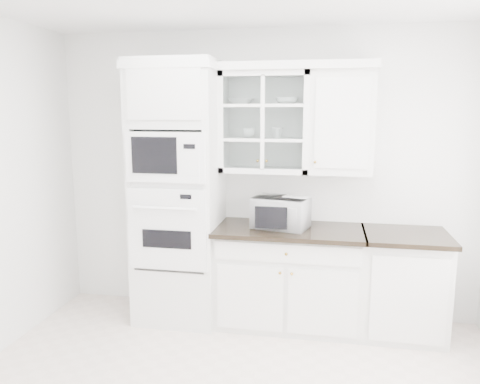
# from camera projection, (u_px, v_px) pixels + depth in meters

# --- Properties ---
(room_shell) EXTENTS (4.00, 3.50, 2.70)m
(room_shell) POSITION_uv_depth(u_px,v_px,m) (237.00, 138.00, 3.12)
(room_shell) COLOR white
(room_shell) RESTS_ON ground
(oven_column) EXTENTS (0.76, 0.68, 2.40)m
(oven_column) POSITION_uv_depth(u_px,v_px,m) (178.00, 194.00, 4.31)
(oven_column) COLOR white
(oven_column) RESTS_ON ground
(base_cabinet_run) EXTENTS (1.32, 0.67, 0.92)m
(base_cabinet_run) POSITION_uv_depth(u_px,v_px,m) (289.00, 276.00, 4.28)
(base_cabinet_run) COLOR white
(base_cabinet_run) RESTS_ON ground
(extra_base_cabinet) EXTENTS (0.72, 0.67, 0.92)m
(extra_base_cabinet) POSITION_uv_depth(u_px,v_px,m) (403.00, 283.00, 4.10)
(extra_base_cabinet) COLOR white
(extra_base_cabinet) RESTS_ON ground
(upper_cabinet_glass) EXTENTS (0.80, 0.33, 0.90)m
(upper_cabinet_glass) POSITION_uv_depth(u_px,v_px,m) (265.00, 122.00, 4.22)
(upper_cabinet_glass) COLOR white
(upper_cabinet_glass) RESTS_ON room_shell
(upper_cabinet_solid) EXTENTS (0.55, 0.33, 0.90)m
(upper_cabinet_solid) POSITION_uv_depth(u_px,v_px,m) (342.00, 123.00, 4.09)
(upper_cabinet_solid) COLOR white
(upper_cabinet_solid) RESTS_ON room_shell
(crown_molding) EXTENTS (2.14, 0.38, 0.07)m
(crown_molding) POSITION_uv_depth(u_px,v_px,m) (254.00, 67.00, 4.13)
(crown_molding) COLOR white
(crown_molding) RESTS_ON room_shell
(countertop_microwave) EXTENTS (0.55, 0.49, 0.28)m
(countertop_microwave) POSITION_uv_depth(u_px,v_px,m) (281.00, 212.00, 4.19)
(countertop_microwave) COLOR white
(countertop_microwave) RESTS_ON base_cabinet_run
(bowl_a) EXTENTS (0.25, 0.25, 0.05)m
(bowl_a) POSITION_uv_depth(u_px,v_px,m) (241.00, 101.00, 4.24)
(bowl_a) COLOR white
(bowl_a) RESTS_ON upper_cabinet_glass
(bowl_b) EXTENTS (0.23, 0.23, 0.06)m
(bowl_b) POSITION_uv_depth(u_px,v_px,m) (287.00, 101.00, 4.15)
(bowl_b) COLOR white
(bowl_b) RESTS_ON upper_cabinet_glass
(cup_a) EXTENTS (0.14, 0.14, 0.09)m
(cup_a) POSITION_uv_depth(u_px,v_px,m) (249.00, 133.00, 4.28)
(cup_a) COLOR white
(cup_a) RESTS_ON upper_cabinet_glass
(cup_b) EXTENTS (0.13, 0.13, 0.10)m
(cup_b) POSITION_uv_depth(u_px,v_px,m) (277.00, 133.00, 4.23)
(cup_b) COLOR white
(cup_b) RESTS_ON upper_cabinet_glass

